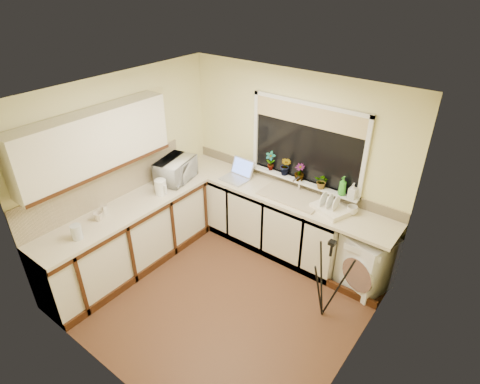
% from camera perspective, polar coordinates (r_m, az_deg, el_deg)
% --- Properties ---
extents(floor, '(3.20, 3.20, 0.00)m').
position_cam_1_polar(floor, '(5.03, -2.53, -14.49)').
color(floor, '#4F2C1F').
rests_on(floor, ground).
extents(ceiling, '(3.20, 3.20, 0.00)m').
position_cam_1_polar(ceiling, '(3.74, -3.39, 13.25)').
color(ceiling, white).
rests_on(ceiling, ground).
extents(wall_back, '(3.20, 0.00, 3.20)m').
position_cam_1_polar(wall_back, '(5.34, 7.51, 4.28)').
color(wall_back, beige).
rests_on(wall_back, ground).
extents(wall_front, '(3.20, 0.00, 3.20)m').
position_cam_1_polar(wall_front, '(3.51, -19.28, -13.19)').
color(wall_front, beige).
rests_on(wall_front, ground).
extents(wall_left, '(0.00, 3.00, 3.00)m').
position_cam_1_polar(wall_left, '(5.31, -16.27, 3.11)').
color(wall_left, beige).
rests_on(wall_left, ground).
extents(wall_right, '(0.00, 3.00, 3.00)m').
position_cam_1_polar(wall_right, '(3.64, 17.19, -10.94)').
color(wall_right, beige).
rests_on(wall_right, ground).
extents(base_cabinet_back, '(2.55, 0.60, 0.86)m').
position_cam_1_polar(base_cabinet_back, '(5.66, 2.59, -3.13)').
color(base_cabinet_back, silver).
rests_on(base_cabinet_back, floor).
extents(base_cabinet_left, '(0.54, 2.40, 0.86)m').
position_cam_1_polar(base_cabinet_left, '(5.36, -15.58, -6.54)').
color(base_cabinet_left, silver).
rests_on(base_cabinet_left, floor).
extents(worktop_back, '(3.20, 0.60, 0.04)m').
position_cam_1_polar(worktop_back, '(5.27, 5.59, -0.21)').
color(worktop_back, beige).
rests_on(worktop_back, base_cabinet_back).
extents(worktop_left, '(0.60, 2.40, 0.04)m').
position_cam_1_polar(worktop_left, '(5.11, -16.26, -2.48)').
color(worktop_left, beige).
rests_on(worktop_left, base_cabinet_left).
extents(upper_cabinet, '(0.28, 1.90, 0.70)m').
position_cam_1_polar(upper_cabinet, '(4.74, -20.31, 6.75)').
color(upper_cabinet, silver).
rests_on(upper_cabinet, wall_left).
extents(splashback_left, '(0.02, 2.40, 0.45)m').
position_cam_1_polar(splashback_left, '(5.20, -18.60, 0.87)').
color(splashback_left, beige).
rests_on(splashback_left, wall_left).
extents(splashback_back, '(3.20, 0.02, 0.14)m').
position_cam_1_polar(splashback_back, '(5.45, 7.27, 1.83)').
color(splashback_back, beige).
rests_on(splashback_back, wall_back).
extents(window_glass, '(1.50, 0.02, 1.00)m').
position_cam_1_polar(window_glass, '(5.11, 9.60, 6.88)').
color(window_glass, black).
rests_on(window_glass, wall_back).
extents(window_blind, '(1.50, 0.02, 0.25)m').
position_cam_1_polar(window_blind, '(4.96, 9.83, 10.78)').
color(window_blind, tan).
rests_on(window_blind, wall_back).
extents(windowsill, '(1.60, 0.14, 0.03)m').
position_cam_1_polar(windowsill, '(5.29, 8.84, 1.58)').
color(windowsill, white).
rests_on(windowsill, wall_back).
extents(sink, '(0.82, 0.46, 0.03)m').
position_cam_1_polar(sink, '(5.17, 7.47, -0.58)').
color(sink, tan).
rests_on(sink, worktop_back).
extents(faucet, '(0.03, 0.03, 0.24)m').
position_cam_1_polar(faucet, '(5.26, 8.56, 1.23)').
color(faucet, silver).
rests_on(faucet, worktop_back).
extents(washing_machine, '(0.67, 0.66, 0.75)m').
position_cam_1_polar(washing_machine, '(5.14, 17.78, -9.52)').
color(washing_machine, white).
rests_on(washing_machine, floor).
extents(laptop, '(0.38, 0.39, 0.26)m').
position_cam_1_polar(laptop, '(5.56, -0.26, 2.66)').
color(laptop, '#ACACB4').
rests_on(laptop, worktop_back).
extents(kettle, '(0.15, 0.15, 0.20)m').
position_cam_1_polar(kettle, '(5.25, -11.37, 0.67)').
color(kettle, white).
rests_on(kettle, worktop_left).
extents(dish_rack, '(0.50, 0.44, 0.06)m').
position_cam_1_polar(dish_rack, '(4.95, 12.89, -2.43)').
color(dish_rack, white).
rests_on(dish_rack, worktop_back).
extents(tripod, '(0.65, 0.65, 1.05)m').
position_cam_1_polar(tripod, '(4.54, 12.41, -12.27)').
color(tripod, black).
rests_on(tripod, floor).
extents(glass_jug, '(0.12, 0.12, 0.17)m').
position_cam_1_polar(glass_jug, '(4.70, -22.52, -5.35)').
color(glass_jug, silver).
rests_on(glass_jug, worktop_left).
extents(steel_jar, '(0.08, 0.08, 0.12)m').
position_cam_1_polar(steel_jar, '(5.04, -18.99, -2.42)').
color(steel_jar, white).
rests_on(steel_jar, worktop_left).
extents(microwave, '(0.50, 0.64, 0.31)m').
position_cam_1_polar(microwave, '(5.54, -9.26, 3.18)').
color(microwave, silver).
rests_on(microwave, worktop_left).
extents(plant_a, '(0.16, 0.13, 0.27)m').
position_cam_1_polar(plant_a, '(5.44, 4.41, 4.49)').
color(plant_a, '#999999').
rests_on(plant_a, windowsill).
extents(plant_b, '(0.16, 0.14, 0.27)m').
position_cam_1_polar(plant_b, '(5.32, 6.60, 3.73)').
color(plant_b, '#999999').
rests_on(plant_b, windowsill).
extents(plant_c, '(0.14, 0.14, 0.23)m').
position_cam_1_polar(plant_c, '(5.22, 8.57, 2.82)').
color(plant_c, '#999999').
rests_on(plant_c, windowsill).
extents(plant_d, '(0.19, 0.17, 0.20)m').
position_cam_1_polar(plant_d, '(5.08, 11.76, 1.50)').
color(plant_d, '#999999').
rests_on(plant_d, windowsill).
extents(soap_bottle_green, '(0.11, 0.11, 0.25)m').
position_cam_1_polar(soap_bottle_green, '(4.99, 14.59, 0.86)').
color(soap_bottle_green, green).
rests_on(soap_bottle_green, windowsill).
extents(soap_bottle_clear, '(0.09, 0.09, 0.20)m').
position_cam_1_polar(soap_bottle_clear, '(4.96, 15.97, 0.18)').
color(soap_bottle_clear, '#999999').
rests_on(soap_bottle_clear, windowsill).
extents(cup_back, '(0.18, 0.18, 0.11)m').
position_cam_1_polar(cup_back, '(4.95, 15.83, -2.53)').
color(cup_back, beige).
rests_on(cup_back, worktop_back).
extents(cup_left, '(0.13, 0.13, 0.10)m').
position_cam_1_polar(cup_left, '(4.94, -19.77, -3.33)').
color(cup_left, beige).
rests_on(cup_left, worktop_left).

